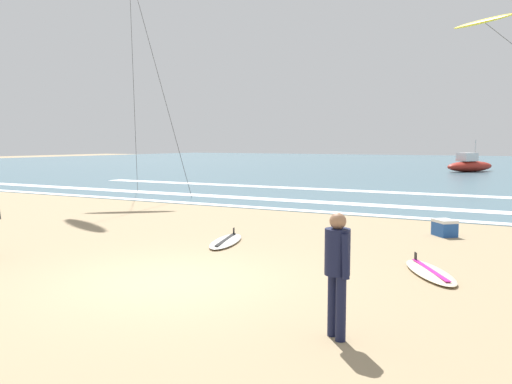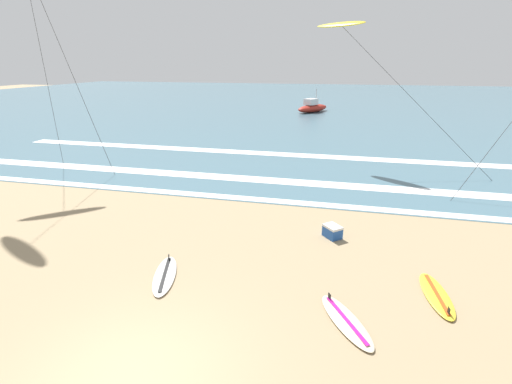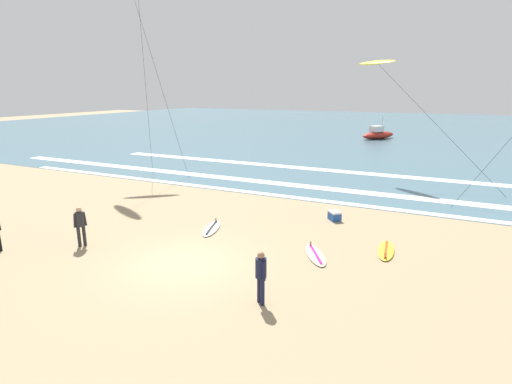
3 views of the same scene
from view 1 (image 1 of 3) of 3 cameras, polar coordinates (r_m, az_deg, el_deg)
ground_plane at (r=9.88m, az=-9.16°, el=-9.24°), size 160.00×160.00×0.00m
ocean_surface at (r=62.62m, az=23.43°, el=2.60°), size 140.00×90.00×0.01m
wave_foam_shoreline at (r=18.65m, az=11.90°, el=-2.39°), size 42.80×0.56×0.01m
wave_foam_mid_break at (r=21.20m, az=15.88°, el=-1.56°), size 53.70×1.02×0.01m
wave_foam_outer_break at (r=26.79m, az=18.33°, el=-0.24°), size 40.52×1.10×0.01m
surfer_right_near at (r=6.83m, az=8.62°, el=-7.54°), size 0.45×0.39×1.60m
surfboard_right_spare at (r=13.27m, az=-3.21°, el=-5.23°), size 1.20×2.18×0.25m
surfboard_foreground_flat at (r=10.68m, az=17.97°, el=-8.08°), size 1.59×2.11×0.25m
kite_yellow_high_right at (r=26.43m, az=23.05°, el=16.26°), size 9.80×3.94×7.95m
offshore_boat at (r=48.76m, az=21.73°, el=2.66°), size 4.15×5.33×2.70m
cooler_box at (r=15.05m, az=19.38°, el=-3.59°), size 0.74×0.76×0.44m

